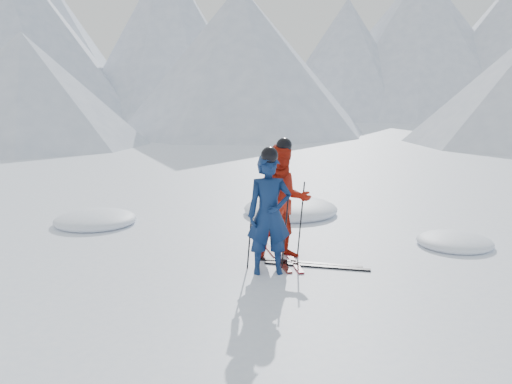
{
  "coord_description": "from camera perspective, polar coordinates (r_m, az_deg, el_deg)",
  "views": [
    {
      "loc": [
        -1.28,
        -8.47,
        2.84
      ],
      "look_at": [
        -1.73,
        0.5,
        1.1
      ],
      "focal_mm": 38.0,
      "sensor_mm": 36.0,
      "label": 1
    }
  ],
  "objects": [
    {
      "name": "skier_red",
      "position": [
        9.02,
        2.91,
        -1.06
      ],
      "size": [
        1.08,
        0.93,
        1.92
      ],
      "primitive_type": "imported",
      "rotation": [
        0.0,
        0.0,
        0.24
      ],
      "color": "#B41F0E",
      "rests_on": "ground"
    },
    {
      "name": "ski_loose_b",
      "position": [
        8.82,
        6.42,
        -7.78
      ],
      "size": [
        1.69,
        0.39,
        0.03
      ],
      "primitive_type": "cube",
      "rotation": [
        0.0,
        0.0,
        1.39
      ],
      "color": "black",
      "rests_on": "ground"
    },
    {
      "name": "snow_lumps",
      "position": [
        11.78,
        -0.06,
        -2.98
      ],
      "size": [
        8.64,
        4.16,
        0.47
      ],
      "color": "white",
      "rests_on": "ground"
    },
    {
      "name": "pole_red_left",
      "position": [
        9.34,
        1.05,
        -2.65
      ],
      "size": [
        0.13,
        0.1,
        1.28
      ],
      "primitive_type": "cylinder",
      "rotation": [
        0.06,
        0.08,
        0.0
      ],
      "color": "black",
      "rests_on": "ground"
    },
    {
      "name": "mountain_range",
      "position": [
        44.5,
        12.38,
        15.71
      ],
      "size": [
        106.15,
        62.94,
        15.53
      ],
      "color": "#B2BCD1",
      "rests_on": "ground"
    },
    {
      "name": "pole_blue_left",
      "position": [
        8.5,
        -0.61,
        -4.17
      ],
      "size": [
        0.12,
        0.09,
        1.24
      ],
      "primitive_type": "cylinder",
      "rotation": [
        0.05,
        0.08,
        0.0
      ],
      "color": "black",
      "rests_on": "ground"
    },
    {
      "name": "ski_loose_a",
      "position": [
        8.96,
        5.72,
        -7.47
      ],
      "size": [
        1.68,
        0.45,
        0.03
      ],
      "primitive_type": "cube",
      "rotation": [
        0.0,
        0.0,
        1.35
      ],
      "color": "black",
      "rests_on": "ground"
    },
    {
      "name": "pole_red_right",
      "position": [
        9.24,
        4.76,
        -2.83
      ],
      "size": [
        0.13,
        0.09,
        1.28
      ],
      "primitive_type": "cylinder",
      "rotation": [
        -0.05,
        0.08,
        0.0
      ],
      "color": "black",
      "rests_on": "ground"
    },
    {
      "name": "skier_blue",
      "position": [
        8.27,
        1.4,
        -2.39
      ],
      "size": [
        0.74,
        0.54,
        1.86
      ],
      "primitive_type": "imported",
      "rotation": [
        0.0,
        0.0,
        0.15
      ],
      "color": "#0C2048",
      "rests_on": "ground"
    },
    {
      "name": "ski_worn_left",
      "position": [
        9.26,
        2.11,
        -6.8
      ],
      "size": [
        0.54,
        1.66,
        0.03
      ],
      "primitive_type": "cube",
      "rotation": [
        0.0,
        0.0,
        0.27
      ],
      "color": "black",
      "rests_on": "ground"
    },
    {
      "name": "ground",
      "position": [
        9.02,
        11.01,
        -7.59
      ],
      "size": [
        160.0,
        160.0,
        0.0
      ],
      "primitive_type": "plane",
      "color": "white",
      "rests_on": "ground"
    },
    {
      "name": "pole_blue_right",
      "position": [
        8.58,
        3.1,
        -4.04
      ],
      "size": [
        0.12,
        0.07,
        1.24
      ],
      "primitive_type": "cylinder",
      "rotation": [
        -0.04,
        0.08,
        0.0
      ],
      "color": "black",
      "rests_on": "ground"
    },
    {
      "name": "ski_worn_right",
      "position": [
        9.26,
        3.61,
        -6.81
      ],
      "size": [
        0.43,
        1.68,
        0.03
      ],
      "primitive_type": "cube",
      "rotation": [
        0.0,
        0.0,
        0.2
      ],
      "color": "black",
      "rests_on": "ground"
    }
  ]
}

